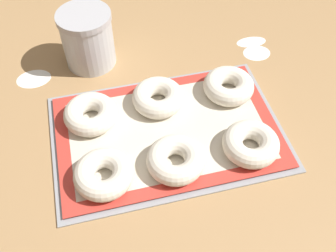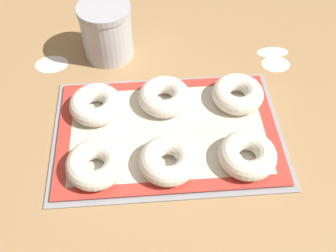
{
  "view_description": "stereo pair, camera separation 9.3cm",
  "coord_description": "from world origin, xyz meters",
  "px_view_note": "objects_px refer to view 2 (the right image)",
  "views": [
    {
      "loc": [
        -0.14,
        -0.54,
        0.71
      ],
      "look_at": [
        -0.01,
        -0.0,
        0.03
      ],
      "focal_mm": 42.0,
      "sensor_mm": 36.0,
      "label": 1
    },
    {
      "loc": [
        -0.05,
        -0.55,
        0.71
      ],
      "look_at": [
        -0.01,
        -0.0,
        0.03
      ],
      "focal_mm": 42.0,
      "sensor_mm": 36.0,
      "label": 2
    }
  ],
  "objects_px": {
    "baking_tray": "(168,134)",
    "bagel_front_left": "(95,164)",
    "bagel_back_center": "(164,97)",
    "flour_canister": "(107,31)",
    "bagel_back_right": "(238,94)",
    "bagel_front_right": "(247,155)",
    "bagel_back_left": "(96,105)",
    "bagel_front_center": "(168,160)"
  },
  "relations": [
    {
      "from": "bagel_front_right",
      "to": "baking_tray",
      "type": "bearing_deg",
      "value": 150.55
    },
    {
      "from": "bagel_front_center",
      "to": "bagel_front_right",
      "type": "distance_m",
      "value": 0.17
    },
    {
      "from": "bagel_back_center",
      "to": "bagel_back_right",
      "type": "distance_m",
      "value": 0.17
    },
    {
      "from": "baking_tray",
      "to": "bagel_back_center",
      "type": "distance_m",
      "value": 0.09
    },
    {
      "from": "baking_tray",
      "to": "bagel_back_right",
      "type": "distance_m",
      "value": 0.19
    },
    {
      "from": "bagel_front_left",
      "to": "bagel_back_center",
      "type": "bearing_deg",
      "value": 49.23
    },
    {
      "from": "bagel_front_right",
      "to": "bagel_back_left",
      "type": "height_order",
      "value": "same"
    },
    {
      "from": "bagel_back_left",
      "to": "flour_canister",
      "type": "distance_m",
      "value": 0.22
    },
    {
      "from": "bagel_front_right",
      "to": "bagel_back_center",
      "type": "relative_size",
      "value": 1.0
    },
    {
      "from": "bagel_back_right",
      "to": "bagel_back_left",
      "type": "bearing_deg",
      "value": -178.43
    },
    {
      "from": "bagel_back_right",
      "to": "baking_tray",
      "type": "bearing_deg",
      "value": -153.6
    },
    {
      "from": "bagel_back_center",
      "to": "flour_canister",
      "type": "height_order",
      "value": "flour_canister"
    },
    {
      "from": "bagel_front_center",
      "to": "flour_canister",
      "type": "distance_m",
      "value": 0.41
    },
    {
      "from": "bagel_front_center",
      "to": "bagel_back_center",
      "type": "height_order",
      "value": "same"
    },
    {
      "from": "baking_tray",
      "to": "bagel_front_right",
      "type": "bearing_deg",
      "value": -29.45
    },
    {
      "from": "bagel_front_right",
      "to": "bagel_back_center",
      "type": "bearing_deg",
      "value": 131.97
    },
    {
      "from": "bagel_front_center",
      "to": "bagel_front_left",
      "type": "bearing_deg",
      "value": 179.47
    },
    {
      "from": "bagel_back_left",
      "to": "bagel_back_right",
      "type": "height_order",
      "value": "same"
    },
    {
      "from": "baking_tray",
      "to": "bagel_back_left",
      "type": "height_order",
      "value": "bagel_back_left"
    },
    {
      "from": "bagel_back_center",
      "to": "bagel_front_right",
      "type": "bearing_deg",
      "value": -48.03
    },
    {
      "from": "bagel_front_left",
      "to": "bagel_back_center",
      "type": "distance_m",
      "value": 0.24
    },
    {
      "from": "bagel_back_left",
      "to": "bagel_back_center",
      "type": "height_order",
      "value": "same"
    },
    {
      "from": "bagel_back_center",
      "to": "bagel_back_right",
      "type": "relative_size",
      "value": 1.0
    },
    {
      "from": "bagel_back_center",
      "to": "bagel_back_left",
      "type": "bearing_deg",
      "value": -175.23
    },
    {
      "from": "flour_canister",
      "to": "bagel_front_right",
      "type": "bearing_deg",
      "value": -52.2
    },
    {
      "from": "bagel_back_center",
      "to": "flour_canister",
      "type": "xyz_separation_m",
      "value": [
        -0.14,
        0.2,
        0.04
      ]
    },
    {
      "from": "bagel_front_left",
      "to": "bagel_front_right",
      "type": "relative_size",
      "value": 1.0
    },
    {
      "from": "bagel_front_center",
      "to": "bagel_back_left",
      "type": "distance_m",
      "value": 0.23
    },
    {
      "from": "flour_canister",
      "to": "bagel_back_center",
      "type": "bearing_deg",
      "value": -56.33
    },
    {
      "from": "bagel_front_left",
      "to": "bagel_back_center",
      "type": "relative_size",
      "value": 1.0
    },
    {
      "from": "bagel_front_left",
      "to": "flour_canister",
      "type": "height_order",
      "value": "flour_canister"
    },
    {
      "from": "bagel_front_left",
      "to": "bagel_back_right",
      "type": "height_order",
      "value": "same"
    },
    {
      "from": "bagel_front_right",
      "to": "bagel_front_left",
      "type": "bearing_deg",
      "value": 179.86
    },
    {
      "from": "baking_tray",
      "to": "bagel_front_left",
      "type": "distance_m",
      "value": 0.18
    },
    {
      "from": "bagel_front_center",
      "to": "bagel_front_right",
      "type": "height_order",
      "value": "same"
    },
    {
      "from": "bagel_front_center",
      "to": "bagel_back_left",
      "type": "height_order",
      "value": "same"
    },
    {
      "from": "bagel_back_left",
      "to": "bagel_back_center",
      "type": "relative_size",
      "value": 1.0
    },
    {
      "from": "bagel_front_center",
      "to": "flour_canister",
      "type": "height_order",
      "value": "flour_canister"
    },
    {
      "from": "bagel_back_left",
      "to": "bagel_back_right",
      "type": "xyz_separation_m",
      "value": [
        0.34,
        0.01,
        0.0
      ]
    },
    {
      "from": "bagel_front_left",
      "to": "bagel_front_center",
      "type": "xyz_separation_m",
      "value": [
        0.15,
        -0.0,
        0.0
      ]
    },
    {
      "from": "bagel_front_center",
      "to": "bagel_back_center",
      "type": "xyz_separation_m",
      "value": [
        0.0,
        0.18,
        0.0
      ]
    },
    {
      "from": "bagel_front_left",
      "to": "flour_canister",
      "type": "relative_size",
      "value": 0.83
    }
  ]
}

